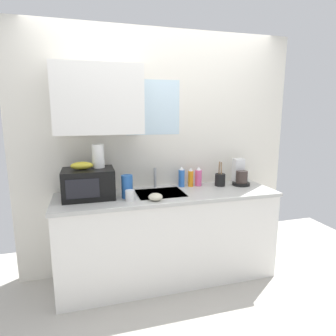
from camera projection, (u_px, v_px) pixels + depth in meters
name	position (u px, v px, depth m)	size (l,w,h in m)	color
kitchen_wall_assembly	(150.00, 144.00, 2.99)	(2.93, 0.42, 2.50)	silver
counter_unit	(168.00, 235.00, 2.90)	(2.16, 0.63, 0.90)	white
sink_faucet	(155.00, 178.00, 3.00)	(0.03, 0.03, 0.21)	#B2B5BA
microwave	(89.00, 184.00, 2.63)	(0.46, 0.35, 0.27)	black
banana_bunch	(82.00, 166.00, 2.59)	(0.20, 0.11, 0.07)	gold
paper_towel_roll	(98.00, 156.00, 2.66)	(0.11, 0.11, 0.22)	white
coffee_maker	(240.00, 175.00, 3.12)	(0.19, 0.21, 0.28)	black
dish_soap_bottle_blue	(182.00, 177.00, 3.04)	(0.06, 0.06, 0.22)	blue
dish_soap_bottle_orange	(191.00, 178.00, 3.05)	(0.06, 0.06, 0.20)	orange
dish_soap_bottle_pink	(198.00, 177.00, 3.08)	(0.07, 0.07, 0.21)	#E55999
cereal_canister	(127.00, 187.00, 2.64)	(0.10, 0.10, 0.21)	#2659A5
mug_white	(130.00, 195.00, 2.57)	(0.08, 0.08, 0.10)	white
utensil_crock	(220.00, 179.00, 3.08)	(0.11, 0.11, 0.27)	black
small_bowl	(155.00, 197.00, 2.57)	(0.13, 0.13, 0.07)	beige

